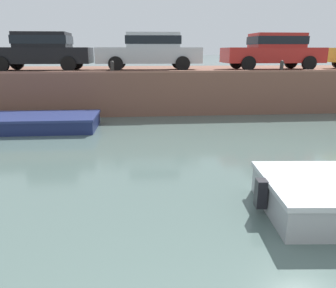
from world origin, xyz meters
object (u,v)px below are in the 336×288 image
at_px(mooring_bollard_mid, 112,66).
at_px(car_right_inner_red, 274,50).
at_px(boat_moored_west_navy, 14,123).
at_px(mooring_bollard_east, 282,66).
at_px(car_left_inner_black, 41,50).
at_px(car_centre_silver, 150,50).

bearing_deg(mooring_bollard_mid, car_right_inner_red, 13.72).
relative_size(boat_moored_west_navy, mooring_bollard_mid, 13.10).
bearing_deg(car_right_inner_red, mooring_bollard_mid, -166.28).
height_order(boat_moored_west_navy, mooring_bollard_east, mooring_bollard_east).
height_order(car_right_inner_red, mooring_bollard_mid, car_right_inner_red).
distance_m(boat_moored_west_navy, mooring_bollard_east, 10.11).
bearing_deg(boat_moored_west_navy, car_right_inner_red, 20.66).
bearing_deg(mooring_bollard_mid, mooring_bollard_east, 0.00).
xyz_separation_m(car_right_inner_red, mooring_bollard_mid, (-6.97, -1.70, -0.61)).
bearing_deg(mooring_bollard_east, car_left_inner_black, 170.03).
bearing_deg(boat_moored_west_navy, mooring_bollard_mid, 34.11).
bearing_deg(mooring_bollard_east, boat_moored_west_navy, -167.91).
xyz_separation_m(boat_moored_west_navy, car_left_inner_black, (0.06, 3.79, 2.28)).
bearing_deg(boat_moored_west_navy, car_centre_silver, 39.43).
bearing_deg(car_centre_silver, mooring_bollard_mid, -131.87).
height_order(boat_moored_west_navy, car_centre_silver, car_centre_silver).
height_order(mooring_bollard_mid, mooring_bollard_east, same).
xyz_separation_m(car_left_inner_black, mooring_bollard_mid, (3.02, -1.70, -0.61)).
relative_size(boat_moored_west_navy, car_left_inner_black, 1.40).
distance_m(car_centre_silver, mooring_bollard_mid, 2.36).
bearing_deg(car_right_inner_red, car_left_inner_black, -180.00).
distance_m(car_right_inner_red, mooring_bollard_mid, 7.20).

